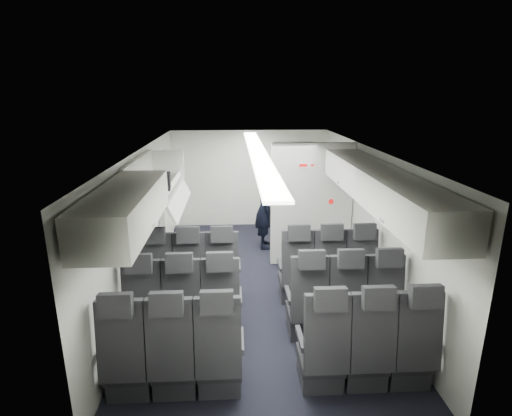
{
  "coord_description": "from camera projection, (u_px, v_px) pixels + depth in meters",
  "views": [
    {
      "loc": [
        -0.35,
        -5.75,
        2.95
      ],
      "look_at": [
        0.0,
        0.4,
        1.15
      ],
      "focal_mm": 28.0,
      "sensor_mm": 36.0,
      "label": 1
    }
  ],
  "objects": [
    {
      "name": "cabin_shell",
      "position": [
        257.0,
        217.0,
        6.04
      ],
      "size": [
        3.41,
        6.01,
        2.16
      ],
      "color": "black",
      "rests_on": "ground"
    },
    {
      "name": "seat_row_front",
      "position": [
        260.0,
        276.0,
        5.73
      ],
      "size": [
        3.33,
        0.56,
        1.24
      ],
      "color": "black",
      "rests_on": "cabin_shell"
    },
    {
      "name": "seat_row_mid",
      "position": [
        264.0,
        309.0,
        4.87
      ],
      "size": [
        3.33,
        0.56,
        1.24
      ],
      "color": "black",
      "rests_on": "cabin_shell"
    },
    {
      "name": "seat_row_rear",
      "position": [
        271.0,
        355.0,
        4.0
      ],
      "size": [
        3.33,
        0.56,
        1.24
      ],
      "color": "black",
      "rests_on": "cabin_shell"
    },
    {
      "name": "overhead_bin_left_rear",
      "position": [
        125.0,
        209.0,
        3.84
      ],
      "size": [
        0.53,
        1.8,
        0.4
      ],
      "color": "silver",
      "rests_on": "cabin_shell"
    },
    {
      "name": "overhead_bin_left_front_open",
      "position": [
        155.0,
        182.0,
        5.55
      ],
      "size": [
        0.64,
        1.7,
        0.72
      ],
      "color": "#9E9E93",
      "rests_on": "cabin_shell"
    },
    {
      "name": "overhead_bin_right_rear",
      "position": [
        409.0,
        205.0,
        3.99
      ],
      "size": [
        0.53,
        1.8,
        0.4
      ],
      "color": "silver",
      "rests_on": "cabin_shell"
    },
    {
      "name": "overhead_bin_right_front",
      "position": [
        357.0,
        171.0,
        5.67
      ],
      "size": [
        0.53,
        1.7,
        0.4
      ],
      "color": "silver",
      "rests_on": "cabin_shell"
    },
    {
      "name": "bulkhead_partition",
      "position": [
        311.0,
        205.0,
        6.87
      ],
      "size": [
        1.4,
        0.15,
        2.13
      ],
      "color": "silver",
      "rests_on": "cabin_shell"
    },
    {
      "name": "galley_unit",
      "position": [
        293.0,
        187.0,
        8.75
      ],
      "size": [
        0.85,
        0.52,
        1.9
      ],
      "color": "#939399",
      "rests_on": "cabin_shell"
    },
    {
      "name": "boarding_door",
      "position": [
        166.0,
        202.0,
        7.49
      ],
      "size": [
        0.12,
        1.27,
        1.86
      ],
      "color": "silver",
      "rests_on": "cabin_shell"
    },
    {
      "name": "flight_attendant",
      "position": [
        265.0,
        208.0,
        7.7
      ],
      "size": [
        0.38,
        0.58,
        1.57
      ],
      "primitive_type": "imported",
      "rotation": [
        0.0,
        0.0,
        1.56
      ],
      "color": "black",
      "rests_on": "ground"
    },
    {
      "name": "carry_on_bag",
      "position": [
        156.0,
        182.0,
        5.19
      ],
      "size": [
        0.38,
        0.28,
        0.21
      ],
      "primitive_type": "cube",
      "rotation": [
        0.0,
        0.0,
        0.1
      ],
      "color": "black",
      "rests_on": "overhead_bin_left_front_open"
    },
    {
      "name": "papers",
      "position": [
        275.0,
        193.0,
        7.57
      ],
      "size": [
        0.2,
        0.03,
        0.14
      ],
      "primitive_type": "cube",
      "rotation": [
        0.0,
        0.0,
        -0.06
      ],
      "color": "white",
      "rests_on": "flight_attendant"
    }
  ]
}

